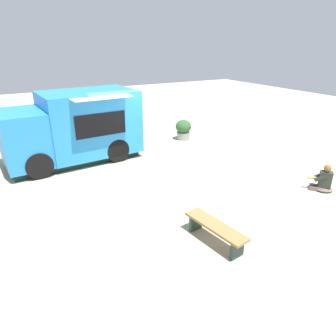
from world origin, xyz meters
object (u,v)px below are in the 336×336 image
Objects in this scene: food_truck at (75,129)px; person_customer at (324,181)px; planter_flowering_far at (183,129)px; plaza_bench at (215,229)px.

food_truck is 8.37m from person_customer.
planter_flowering_far is at bearing -176.19° from food_truck.
food_truck is at bearing -46.70° from person_customer.
plaza_bench is at bearing 63.52° from planter_flowering_far.
person_customer is at bearing 98.13° from planter_flowering_far.
food_truck is 6.76m from plaza_bench.
planter_flowering_far is at bearing -116.48° from plaza_bench.
person_customer is 0.51× the size of plaza_bench.
person_customer is at bearing -173.34° from plaza_bench.
planter_flowering_far is (0.91, -6.37, 0.15)m from person_customer.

